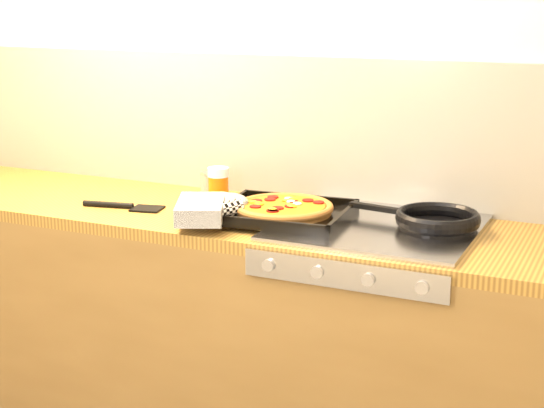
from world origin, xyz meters
The scene contains 9 objects.
room_shell centered at (0.00, 1.39, 1.15)m, with size 3.20×3.20×3.20m.
counter_run centered at (0.00, 1.10, 0.45)m, with size 3.20×0.62×0.90m.
stovetop centered at (0.45, 1.10, 0.91)m, with size 0.60×0.56×0.02m, color #A2A3A8.
pizza_on_tray centered at (0.09, 1.03, 0.94)m, with size 0.54×0.50×0.07m.
frying_pan centered at (0.62, 1.15, 0.94)m, with size 0.44×0.29×0.04m.
tomato_can centered at (-0.20, 1.23, 0.95)m, with size 0.07×0.07×0.10m.
juice_glass centered at (-0.16, 1.21, 0.96)m, with size 0.08×0.08×0.12m.
wooden_spoon centered at (0.25, 1.29, 0.91)m, with size 0.30×0.06×0.02m.
black_spatula centered at (-0.41, 1.00, 0.91)m, with size 0.29×0.11×0.02m.
Camera 1 is at (1.18, -1.28, 1.61)m, focal length 55.00 mm.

